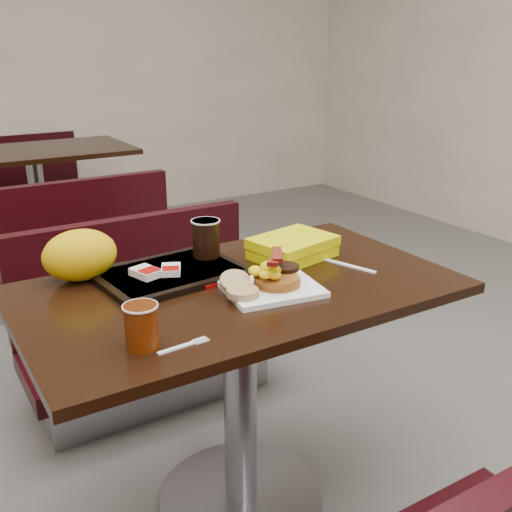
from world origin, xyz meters
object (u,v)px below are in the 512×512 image
knife (350,266)px  clamshell (293,247)px  platter (273,289)px  coffee_cup_far (206,238)px  table_near (240,400)px  fork (176,348)px  coffee_cup_near (141,327)px  hashbrown_sleeve_right (171,270)px  bench_near_n (152,318)px  bench_far_s (69,238)px  tray (170,273)px  table_far (39,208)px  pancake_stack (277,280)px  bench_far_n (17,189)px  paper_bag (80,255)px  hashbrown_sleeve_left (146,272)px

knife → clamshell: (-0.10, 0.16, 0.03)m
platter → clamshell: size_ratio=1.02×
coffee_cup_far → table_near: bearing=-92.0°
table_near → fork: bearing=-140.8°
coffee_cup_near → clamshell: (0.62, 0.31, -0.02)m
coffee_cup_far → platter: bearing=-81.3°
coffee_cup_near → hashbrown_sleeve_right: (0.22, 0.34, -0.02)m
coffee_cup_far → coffee_cup_near: bearing=-131.7°
bench_near_n → fork: 1.07m
table_near → knife: knife is taller
bench_far_s → tray: size_ratio=2.47×
tray → coffee_cup_far: coffee_cup_far is taller
bench_far_s → knife: 2.02m
table_near → table_far: 2.60m
table_near → clamshell: size_ratio=4.90×
bench_far_s → clamshell: bearing=-81.8°
fork → hashbrown_sleeve_right: size_ratio=1.74×
pancake_stack → coffee_cup_far: bearing=102.4°
table_far → bench_far_n: table_far is taller
coffee_cup_near → fork: size_ratio=0.82×
clamshell → tray: bearing=161.4°
hashbrown_sleeve_right → paper_bag: bearing=174.5°
coffee_cup_near → pancake_stack: bearing=15.6°
table_near → hashbrown_sleeve_left: (-0.21, 0.15, 0.40)m
hashbrown_sleeve_left → hashbrown_sleeve_right: (0.07, -0.01, -0.00)m
platter → hashbrown_sleeve_left: size_ratio=3.09×
knife → clamshell: 0.19m
bench_far_n → paper_bag: bearing=-96.8°
knife → coffee_cup_far: size_ratio=1.55×
table_far → hashbrown_sleeve_right: (-0.14, -2.46, 0.40)m
fork → coffee_cup_far: size_ratio=1.10×
pancake_stack → knife: 0.29m
knife → platter: bearing=-101.1°
table_far → platter: size_ratio=4.78×
table_far → knife: size_ratio=6.77×
table_far → paper_bag: paper_bag is taller
hashbrown_sleeve_left → clamshell: 0.47m
bench_far_s → hashbrown_sleeve_left: size_ratio=12.34×
knife → paper_bag: bearing=-132.8°
coffee_cup_far → bench_far_n: bearing=90.1°
hashbrown_sleeve_right → table_near: bearing=-18.2°
platter → tray: tray is taller
hashbrown_sleeve_right → bench_far_s: bearing=111.3°
bench_near_n → hashbrown_sleeve_right: size_ratio=13.83×
knife → coffee_cup_far: bearing=-145.5°
hashbrown_sleeve_left → table_near: bearing=-52.2°
coffee_cup_near → hashbrown_sleeve_left: coffee_cup_near is taller
pancake_stack → tray: 0.32m
knife → hashbrown_sleeve_right: hashbrown_sleeve_right is taller
table_far → bench_far_s: (0.00, -0.70, -0.02)m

